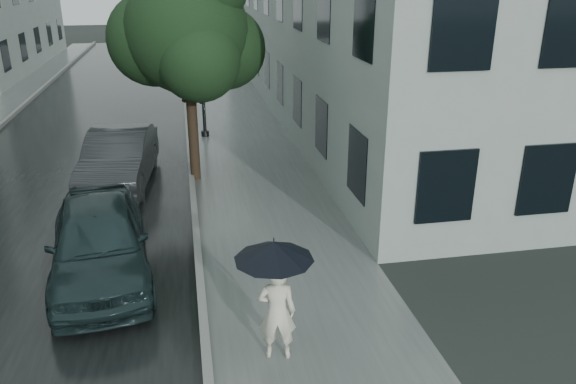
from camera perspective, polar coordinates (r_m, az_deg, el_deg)
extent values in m
plane|color=black|center=(9.90, 0.80, -12.48)|extent=(120.00, 120.00, 0.00)
cube|color=slate|center=(20.88, -5.08, 6.04)|extent=(3.50, 60.00, 0.01)
cube|color=slate|center=(20.77, -10.13, 5.91)|extent=(0.15, 60.00, 0.15)
cube|color=black|center=(21.07, -19.69, 4.99)|extent=(6.85, 60.00, 0.00)
imported|color=silver|center=(8.57, -1.12, -12.09)|extent=(0.63, 0.47, 1.57)
cylinder|color=black|center=(8.25, -1.41, -8.94)|extent=(0.02, 0.02, 0.69)
cone|color=black|center=(8.01, -1.44, -5.95)|extent=(1.19, 1.19, 0.28)
cylinder|color=black|center=(7.94, -1.45, -4.93)|extent=(0.02, 0.02, 0.08)
cylinder|color=black|center=(8.44, -1.39, -11.13)|extent=(0.03, 0.03, 0.06)
cylinder|color=#332619|center=(15.88, -9.62, 6.17)|extent=(0.28, 0.28, 2.84)
sphere|color=#1B3719|center=(15.41, -10.25, 15.77)|extent=(3.24, 3.24, 3.24)
sphere|color=#1B3719|center=(15.88, -6.43, 14.30)|extent=(2.23, 2.23, 2.23)
sphere|color=#1B3719|center=(15.94, -13.47, 14.84)|extent=(2.49, 2.49, 2.49)
sphere|color=#1B3719|center=(14.62, -9.05, 13.06)|extent=(2.10, 2.10, 2.10)
cylinder|color=black|center=(20.03, -8.80, 12.78)|extent=(0.12, 0.12, 5.18)
cylinder|color=black|center=(20.54, -8.41, 5.91)|extent=(0.28, 0.28, 0.20)
imported|color=#1A2B2D|center=(11.27, -18.65, -4.76)|extent=(2.31, 4.62, 1.51)
imported|color=#232628|center=(16.08, -16.79, 3.28)|extent=(1.97, 4.69, 1.51)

